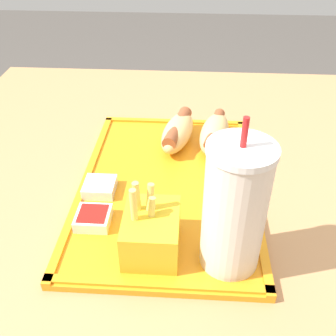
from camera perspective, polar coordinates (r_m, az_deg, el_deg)
dining_table at (r=0.93m, az=0.65°, el=-21.00°), size 1.02×0.96×0.73m
food_tray at (r=0.65m, az=-0.00°, el=-2.46°), size 0.42×0.29×0.01m
soda_cup at (r=0.48m, az=9.65°, el=-5.80°), size 0.08×0.08×0.21m
hot_dog_far at (r=0.74m, az=6.75°, el=5.10°), size 0.14×0.08×0.05m
hot_dog_near at (r=0.74m, az=1.38°, el=5.35°), size 0.14×0.08×0.05m
fries_carton at (r=0.52m, az=-2.49°, el=-9.21°), size 0.09×0.07×0.10m
sauce_cup_mayo at (r=0.64m, az=-9.88°, el=-2.67°), size 0.05×0.05×0.02m
sauce_cup_ketchup at (r=0.58m, az=-10.79°, el=-7.09°), size 0.05×0.05×0.02m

